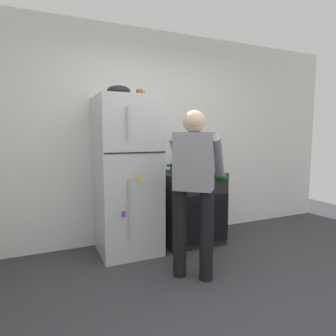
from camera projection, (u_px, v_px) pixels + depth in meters
ground at (236, 316)px, 2.21m from camera, size 8.00×8.00×0.00m
kitchen_wall_back at (147, 137)px, 3.83m from camera, size 6.00×0.10×2.70m
refrigerator at (127, 176)px, 3.37m from camera, size 0.68×0.72×1.80m
stove_range at (189, 207)px, 3.75m from camera, size 0.76×0.67×0.91m
person_cook at (194, 180)px, 2.75m from camera, size 0.67×0.71×1.60m
red_pot at (180, 168)px, 3.59m from camera, size 0.34×0.24×0.11m
coffee_mug at (140, 94)px, 3.39m from camera, size 0.11×0.08×0.10m
pepper_mill at (202, 162)px, 4.00m from camera, size 0.05×0.05×0.20m
mixing_bowl at (119, 91)px, 3.23m from camera, size 0.26×0.26×0.12m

